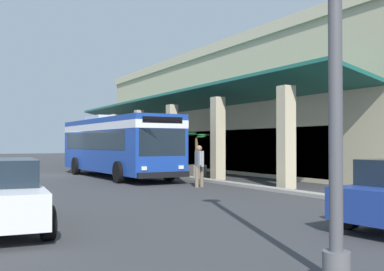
{
  "coord_description": "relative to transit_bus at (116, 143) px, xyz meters",
  "views": [
    {
      "loc": [
        26.84,
        -5.95,
        1.8
      ],
      "look_at": [
        8.01,
        4.33,
        2.17
      ],
      "focal_mm": 43.41,
      "sensor_mm": 36.0,
      "label": 1
    }
  ],
  "objects": [
    {
      "name": "potted_palm",
      "position": [
        1.46,
        4.14,
        -1.24
      ],
      "size": [
        1.71,
        1.94,
        2.44
      ],
      "color": "gray",
      "rests_on": "ground"
    },
    {
      "name": "ground",
      "position": [
        -3.09,
        5.62,
        -1.85
      ],
      "size": [
        120.0,
        120.0,
        0.0
      ],
      "primitive_type": "plane",
      "color": "#38383A"
    },
    {
      "name": "pedestrian",
      "position": [
        7.11,
        1.1,
        -0.88
      ],
      "size": [
        0.66,
        0.46,
        1.72
      ],
      "color": "#726651",
      "rests_on": "ground"
    },
    {
      "name": "plaza_building",
      "position": [
        -3.58,
        12.5,
        2.18
      ],
      "size": [
        31.29,
        14.99,
        8.07
      ],
      "color": "#C6B793",
      "rests_on": "ground"
    },
    {
      "name": "transit_bus",
      "position": [
        0.0,
        0.0,
        0.0
      ],
      "size": [
        11.28,
        3.06,
        3.34
      ],
      "color": "#193D9E",
      "rests_on": "ground"
    },
    {
      "name": "curb_strip",
      "position": [
        -3.58,
        2.87,
        -1.79
      ],
      "size": [
        37.19,
        0.5,
        0.12
      ],
      "primitive_type": "cube",
      "color": "#9E998E",
      "rests_on": "ground"
    }
  ]
}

